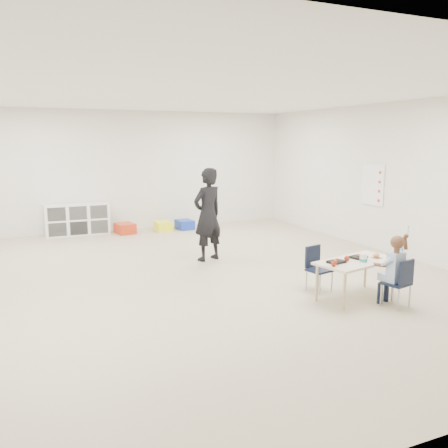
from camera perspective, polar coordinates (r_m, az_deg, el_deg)
name	(u,v)px	position (r m, az deg, el deg)	size (l,w,h in m)	color
room	(191,188)	(7.15, -3.94, 4.38)	(9.00, 9.02, 2.80)	#C1B394
table	(356,279)	(6.63, 15.57, -6.38)	(1.25, 0.83, 0.53)	#FFEBCB
chair_near	(396,282)	(6.46, 20.00, -6.61)	(0.31, 0.29, 0.63)	black
chair_far	(320,269)	(6.81, 11.42, -5.35)	(0.31, 0.29, 0.63)	black
child	(397,268)	(6.41, 20.10, -5.05)	(0.42, 0.42, 1.00)	#B2C7F0
lunch_tray_near	(358,257)	(6.68, 15.86, -3.84)	(0.22, 0.16, 0.03)	black
lunch_tray_far	(336,262)	(6.35, 13.36, -4.43)	(0.22, 0.16, 0.03)	black
milk_carton	(363,258)	(6.48, 16.43, -3.97)	(0.07, 0.07, 0.10)	white
bread_roll	(376,256)	(6.75, 17.84, -3.63)	(0.09, 0.09, 0.07)	tan
apple_near	(347,258)	(6.47, 14.56, -4.03)	(0.07, 0.07, 0.07)	maroon
apple_far	(334,264)	(6.16, 13.07, -4.66)	(0.07, 0.07, 0.07)	maroon
cubby_shelf	(77,219)	(11.18, -17.22, 0.54)	(1.40, 0.40, 0.70)	white
rules_poster	(373,185)	(9.73, 17.47, 4.53)	(0.02, 0.60, 0.80)	white
adult	(208,215)	(8.32, -1.97, 1.14)	(0.60, 0.39, 1.64)	black
bin_red	(125,228)	(11.08, -11.82, -0.53)	(0.37, 0.48, 0.24)	red
bin_yellow	(163,226)	(11.30, -7.36, -0.25)	(0.34, 0.44, 0.22)	#FDFB1A
bin_blue	(185,225)	(11.43, -4.76, -0.06)	(0.35, 0.45, 0.22)	#1632A9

